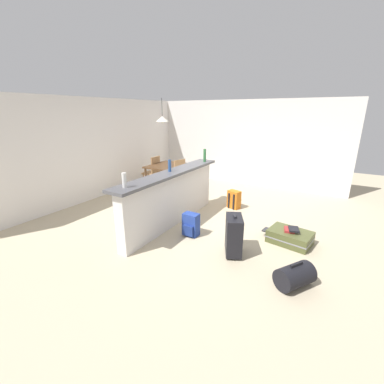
{
  "coord_description": "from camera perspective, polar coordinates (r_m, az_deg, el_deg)",
  "views": [
    {
      "loc": [
        -4.4,
        -2.35,
        2.17
      ],
      "look_at": [
        -0.21,
        0.13,
        0.61
      ],
      "focal_mm": 23.63,
      "sensor_mm": 36.0,
      "label": 1
    }
  ],
  "objects": [
    {
      "name": "partition_half_wall",
      "position": [
        4.99,
        -4.48,
        -1.71
      ],
      "size": [
        2.8,
        0.2,
        1.02
      ],
      "primitive_type": "cube",
      "color": "silver",
      "rests_on": "ground_plane"
    },
    {
      "name": "duffel_bag_black",
      "position": [
        3.67,
        22.16,
        -17.14
      ],
      "size": [
        0.57,
        0.51,
        0.34
      ],
      "color": "black",
      "rests_on": "ground_plane"
    },
    {
      "name": "pendant_lamp",
      "position": [
        7.03,
        -6.71,
        16.08
      ],
      "size": [
        0.34,
        0.34,
        0.64
      ],
      "color": "black"
    },
    {
      "name": "backpack_orange",
      "position": [
        5.97,
        9.49,
        -1.73
      ],
      "size": [
        0.3,
        0.32,
        0.42
      ],
      "color": "orange",
      "rests_on": "ground_plane"
    },
    {
      "name": "dining_chair_near_partition",
      "position": [
        6.86,
        -2.16,
        3.79
      ],
      "size": [
        0.47,
        0.47,
        0.93
      ],
      "color": "#9E754C",
      "rests_on": "ground_plane"
    },
    {
      "name": "dining_table",
      "position": [
        7.17,
        -5.84,
        5.4
      ],
      "size": [
        1.1,
        0.8,
        0.74
      ],
      "color": "#4C331E",
      "rests_on": "ground_plane"
    },
    {
      "name": "ground_plane",
      "position": [
        5.45,
        2.32,
        -5.99
      ],
      "size": [
        13.0,
        13.0,
        0.05
      ],
      "primitive_type": "cube",
      "color": "#BCAD8E"
    },
    {
      "name": "bar_countertop",
      "position": [
        4.84,
        -4.63,
        4.29
      ],
      "size": [
        2.96,
        0.4,
        0.05
      ],
      "primitive_type": "cube",
      "color": "#4C4C51",
      "rests_on": "partition_half_wall"
    },
    {
      "name": "bottle_green",
      "position": [
        5.78,
        2.88,
        8.26
      ],
      "size": [
        0.06,
        0.06,
        0.29
      ],
      "primitive_type": "cylinder",
      "color": "#2D6B38",
      "rests_on": "bar_countertop"
    },
    {
      "name": "book_stack",
      "position": [
        4.65,
        21.49,
        -7.88
      ],
      "size": [
        0.26,
        0.28,
        0.07
      ],
      "color": "#AD2D2D",
      "rests_on": "suitcase_flat_olive"
    },
    {
      "name": "backpack_blue",
      "position": [
        4.62,
        -0.28,
        -7.46
      ],
      "size": [
        0.25,
        0.28,
        0.42
      ],
      "color": "#233D93",
      "rests_on": "ground_plane"
    },
    {
      "name": "dining_chair_far_side",
      "position": [
        7.51,
        -8.77,
        4.82
      ],
      "size": [
        0.42,
        0.42,
        0.93
      ],
      "color": "#9E754C",
      "rests_on": "ground_plane"
    },
    {
      "name": "bottle_blue",
      "position": [
        4.83,
        -5.07,
        5.94
      ],
      "size": [
        0.06,
        0.06,
        0.23
      ],
      "primitive_type": "cylinder",
      "color": "#284C89",
      "rests_on": "bar_countertop"
    },
    {
      "name": "bottle_white",
      "position": [
        3.91,
        -15.05,
        2.59
      ],
      "size": [
        0.07,
        0.07,
        0.23
      ],
      "primitive_type": "cylinder",
      "color": "silver",
      "rests_on": "bar_countertop"
    },
    {
      "name": "wall_right",
      "position": [
        7.96,
        11.16,
        10.8
      ],
      "size": [
        0.1,
        6.0,
        2.5
      ],
      "primitive_type": "cube",
      "color": "silver",
      "rests_on": "ground_plane"
    },
    {
      "name": "suitcase_flat_olive",
      "position": [
        4.72,
        21.19,
        -9.42
      ],
      "size": [
        0.6,
        0.87,
        0.22
      ],
      "color": "#51562D",
      "rests_on": "ground_plane"
    },
    {
      "name": "wall_back",
      "position": [
        7.03,
        -20.29,
        9.16
      ],
      "size": [
        6.6,
        0.1,
        2.5
      ],
      "primitive_type": "cube",
      "color": "silver",
      "rests_on": "ground_plane"
    },
    {
      "name": "suitcase_upright_black",
      "position": [
        4.05,
        9.4,
        -9.52
      ],
      "size": [
        0.5,
        0.41,
        0.67
      ],
      "color": "black",
      "rests_on": "ground_plane"
    }
  ]
}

